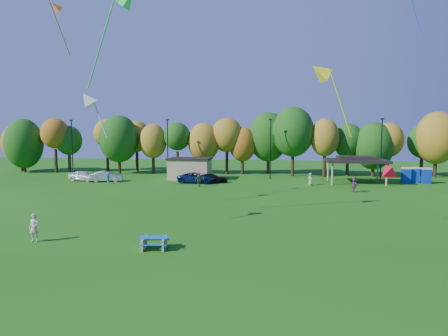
# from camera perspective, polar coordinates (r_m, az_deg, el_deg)

# --- Properties ---
(ground) EXTENTS (160.00, 160.00, 0.00)m
(ground) POSITION_cam_1_polar(r_m,az_deg,el_deg) (22.07, -1.84, -13.94)
(ground) COLOR #19600F
(ground) RESTS_ON ground
(tree_line) EXTENTS (93.57, 10.55, 11.15)m
(tree_line) POSITION_cam_1_polar(r_m,az_deg,el_deg) (66.21, 4.17, 4.12)
(tree_line) COLOR black
(tree_line) RESTS_ON ground
(lamp_posts) EXTENTS (64.50, 0.25, 9.09)m
(lamp_posts) POSITION_cam_1_polar(r_m,az_deg,el_deg) (60.59, 6.65, 3.03)
(lamp_posts) COLOR black
(lamp_posts) RESTS_ON ground
(utility_building) EXTENTS (6.30, 4.30, 3.25)m
(utility_building) POSITION_cam_1_polar(r_m,az_deg,el_deg) (60.35, -4.90, -0.07)
(utility_building) COLOR tan
(utility_building) RESTS_ON ground
(pavilion) EXTENTS (8.20, 6.20, 3.77)m
(pavilion) POSITION_cam_1_polar(r_m,az_deg,el_deg) (58.58, 18.37, 1.08)
(pavilion) COLOR tan
(pavilion) RESTS_ON ground
(porta_potties) EXTENTS (3.75, 1.91, 2.18)m
(porta_potties) POSITION_cam_1_polar(r_m,az_deg,el_deg) (61.86, 25.68, -0.95)
(porta_potties) COLOR #0D33AB
(porta_potties) RESTS_ON ground
(picnic_table) EXTENTS (1.94, 1.69, 0.76)m
(picnic_table) POSITION_cam_1_polar(r_m,az_deg,el_deg) (25.45, -9.94, -10.36)
(picnic_table) COLOR tan
(picnic_table) RESTS_ON ground
(kite_flyer) EXTENTS (0.70, 0.48, 1.89)m
(kite_flyer) POSITION_cam_1_polar(r_m,az_deg,el_deg) (29.24, -25.48, -7.72)
(kite_flyer) COLOR beige
(kite_flyer) RESTS_ON ground
(car_a) EXTENTS (4.78, 2.85, 1.52)m
(car_a) POSITION_cam_1_polar(r_m,az_deg,el_deg) (61.66, -19.48, -1.06)
(car_a) COLOR white
(car_a) RESTS_ON ground
(car_b) EXTENTS (4.86, 2.99, 1.51)m
(car_b) POSITION_cam_1_polar(r_m,az_deg,el_deg) (59.81, -16.43, -1.16)
(car_b) COLOR #ACACB1
(car_b) RESTS_ON ground
(car_c) EXTENTS (5.52, 2.87, 1.49)m
(car_c) POSITION_cam_1_polar(r_m,az_deg,el_deg) (56.02, -3.91, -1.40)
(car_c) COLOR navy
(car_c) RESTS_ON ground
(car_d) EXTENTS (4.68, 2.74, 1.27)m
(car_d) POSITION_cam_1_polar(r_m,az_deg,el_deg) (56.32, -1.73, -1.46)
(car_d) COLOR black
(car_d) RESTS_ON ground
(far_person_0) EXTENTS (0.84, 1.75, 1.81)m
(far_person_0) POSITION_cam_1_polar(r_m,az_deg,el_deg) (50.06, 18.12, -2.27)
(far_person_0) COLOR #883970
(far_person_0) RESTS_ON ground
(far_person_1) EXTENTS (0.96, 0.89, 1.59)m
(far_person_1) POSITION_cam_1_polar(r_m,az_deg,el_deg) (63.71, -20.57, -0.87)
(far_person_1) COLOR #465E9B
(far_person_1) RESTS_ON ground
(far_person_3) EXTENTS (0.81, 0.97, 1.69)m
(far_person_3) POSITION_cam_1_polar(r_m,az_deg,el_deg) (54.67, 12.23, -1.56)
(far_person_3) COLOR tan
(far_person_3) RESTS_ON ground
(far_person_4) EXTENTS (1.06, 1.07, 1.82)m
(far_person_4) POSITION_cam_1_polar(r_m,az_deg,el_deg) (52.37, -3.60, -1.68)
(far_person_4) COLOR #596D43
(far_person_4) RESTS_ON ground
(far_person_5) EXTENTS (0.95, 1.17, 1.57)m
(far_person_5) POSITION_cam_1_polar(r_m,az_deg,el_deg) (57.34, -16.19, -1.40)
(far_person_5) COLOR teal
(far_person_5) RESTS_ON ground
(kite_3) EXTENTS (3.47, 1.95, 5.61)m
(kite_3) POSITION_cam_1_polar(r_m,az_deg,el_deg) (29.86, 13.55, 13.15)
(kite_3) COLOR yellow
(kite_4) EXTENTS (2.44, 2.73, 5.32)m
(kite_4) POSITION_cam_1_polar(r_m,az_deg,el_deg) (43.01, -22.90, 20.35)
(kite_4) COLOR orange
(kite_6) EXTENTS (2.24, 1.19, 3.53)m
(kite_6) POSITION_cam_1_polar(r_m,az_deg,el_deg) (30.55, -18.92, 9.21)
(kite_6) COLOR #BEBEBE
(kite_7) EXTENTS (4.32, 1.51, 7.38)m
(kite_7) POSITION_cam_1_polar(r_m,az_deg,el_deg) (32.75, -13.72, 22.25)
(kite_7) COLOR #1CD844
(kite_9) EXTENTS (1.20, 1.44, 1.34)m
(kite_9) POSITION_cam_1_polar(r_m,az_deg,el_deg) (25.61, 22.35, -0.19)
(kite_9) COLOR red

